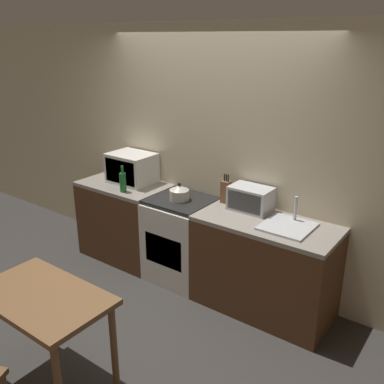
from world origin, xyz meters
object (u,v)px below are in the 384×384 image
object	(u,v)px
stove_range	(182,239)
kettle	(179,193)
dining_table	(44,308)
bottle	(123,182)
toaster_oven	(251,199)
microwave	(132,168)

from	to	relation	value
stove_range	kettle	distance (m)	0.53
stove_range	dining_table	bearing A→B (deg)	-85.17
bottle	dining_table	bearing A→B (deg)	-63.68
kettle	toaster_oven	xyz separation A→B (m)	(0.71, 0.19, 0.04)
stove_range	toaster_oven	bearing A→B (deg)	12.73
microwave	toaster_oven	xyz separation A→B (m)	(1.48, 0.06, -0.05)
dining_table	microwave	bearing A→B (deg)	116.33
microwave	bottle	size ratio (longest dim) A/B	1.74
microwave	bottle	bearing A→B (deg)	-63.60
stove_range	bottle	size ratio (longest dim) A/B	3.16
stove_range	bottle	world-z (taller)	bottle
stove_range	bottle	bearing A→B (deg)	-163.43
microwave	bottle	distance (m)	0.32
kettle	bottle	xyz separation A→B (m)	(-0.63, -0.16, 0.03)
bottle	dining_table	distance (m)	1.81
bottle	dining_table	xyz separation A→B (m)	(0.79, -1.59, -0.35)
stove_range	kettle	size ratio (longest dim) A/B	4.56
microwave	bottle	world-z (taller)	microwave
stove_range	microwave	size ratio (longest dim) A/B	1.82
microwave	dining_table	xyz separation A→B (m)	(0.93, -1.87, -0.40)
kettle	dining_table	size ratio (longest dim) A/B	0.20
stove_range	dining_table	distance (m)	1.80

